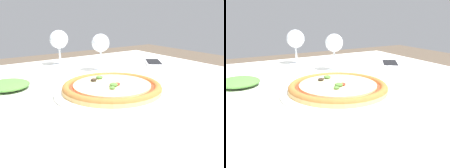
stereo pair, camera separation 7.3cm
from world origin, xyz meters
The scene contains 6 objects.
dining_table centered at (0.00, 0.00, 0.67)m, with size 1.37×1.05×0.75m.
pizza_plate centered at (0.07, -0.09, 0.77)m, with size 0.34×0.34×0.04m.
wine_glass_far_left centered at (0.20, 0.17, 0.86)m, with size 0.07×0.07×0.15m.
wine_glass_far_right centered at (0.11, 0.37, 0.86)m, with size 0.08×0.08×0.16m.
cell_phone centered at (0.48, 0.16, 0.75)m, with size 0.14×0.16×0.01m.
side_plate centered at (-0.18, 0.10, 0.76)m, with size 0.22×0.22×0.04m.
Camera 2 is at (-0.27, -0.71, 0.99)m, focal length 40.00 mm.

